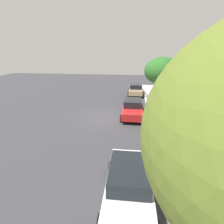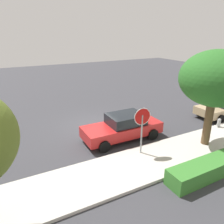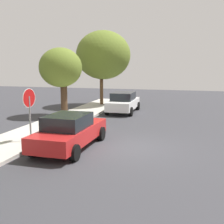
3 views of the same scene
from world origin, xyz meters
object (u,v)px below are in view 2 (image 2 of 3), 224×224
Objects in this scene: street_tree_mid_block at (217,79)px; fire_hydrant at (219,124)px; stop_sign at (142,123)px; parked_car_red at (123,127)px.

street_tree_mid_block is 4.38m from fire_hydrant.
street_tree_mid_block is at bearing 24.95° from fire_hydrant.
street_tree_mid_block reaches higher than stop_sign.
stop_sign is at bearing -13.49° from street_tree_mid_block.
stop_sign is at bearing 86.71° from parked_car_red.
parked_car_red is 5.48m from street_tree_mid_block.
parked_car_red is at bearing -15.28° from fire_hydrant.
street_tree_mid_block is (-3.72, 0.89, 1.96)m from stop_sign.
parked_car_red is 0.89× the size of street_tree_mid_block.
stop_sign reaches higher than parked_car_red.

